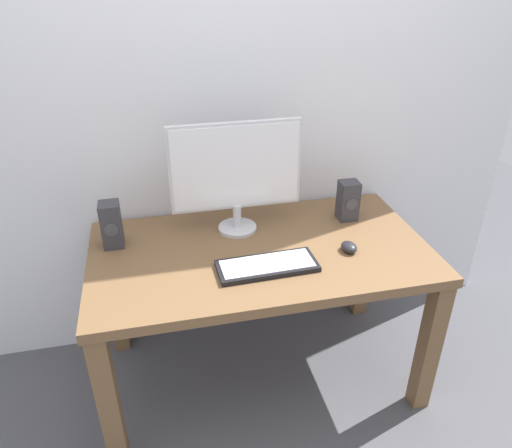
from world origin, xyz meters
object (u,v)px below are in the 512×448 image
at_px(mouse, 349,247).
at_px(speaker_left, 111,225).
at_px(desk, 260,270).
at_px(speaker_right, 348,201).
at_px(monitor, 236,172).
at_px(keyboard_primary, 267,266).

distance_m(mouse, speaker_left, 0.99).
bearing_deg(speaker_left, desk, -15.34).
relative_size(speaker_right, speaker_left, 0.94).
height_order(monitor, speaker_right, monitor).
height_order(monitor, keyboard_primary, monitor).
relative_size(desk, speaker_left, 7.12).
relative_size(desk, speaker_right, 7.59).
xyz_separation_m(keyboard_primary, speaker_left, (-0.59, 0.31, 0.09)).
xyz_separation_m(desk, monitor, (-0.06, 0.19, 0.38)).
xyz_separation_m(speaker_right, speaker_left, (-1.05, -0.00, 0.01)).
bearing_deg(mouse, speaker_left, 157.86).
xyz_separation_m(desk, speaker_left, (-0.60, 0.16, 0.21)).
relative_size(keyboard_primary, mouse, 4.96).
bearing_deg(speaker_right, mouse, -110.20).
bearing_deg(monitor, desk, -71.41).
height_order(desk, mouse, mouse).
distance_m(keyboard_primary, mouse, 0.37).
height_order(speaker_right, speaker_left, speaker_left).
relative_size(desk, mouse, 17.59).
height_order(mouse, speaker_left, speaker_left).
distance_m(monitor, keyboard_primary, 0.43).
bearing_deg(mouse, monitor, 138.62).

